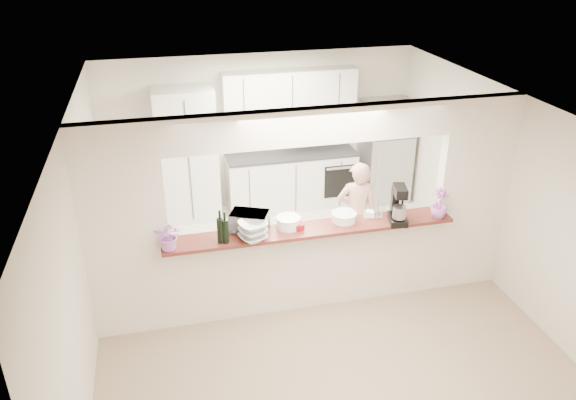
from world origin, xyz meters
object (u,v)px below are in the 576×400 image
object	(u,v)px
refrigerator	(385,151)
person	(357,214)
stand_mixer	(398,206)
toaster_oven	(249,222)

from	to	relation	value
refrigerator	person	xyz separation A→B (m)	(-1.16, -1.85, -0.11)
stand_mixer	refrigerator	bearing A→B (deg)	69.77
stand_mixer	toaster_oven	bearing A→B (deg)	173.88
toaster_oven	stand_mixer	world-z (taller)	stand_mixer
toaster_oven	stand_mixer	xyz separation A→B (m)	(1.72, -0.18, 0.09)
stand_mixer	person	world-z (taller)	stand_mixer
person	toaster_oven	bearing A→B (deg)	39.28
refrigerator	stand_mixer	xyz separation A→B (m)	(-1.03, -2.78, 0.45)
toaster_oven	refrigerator	bearing A→B (deg)	67.33
refrigerator	stand_mixer	bearing A→B (deg)	-110.23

